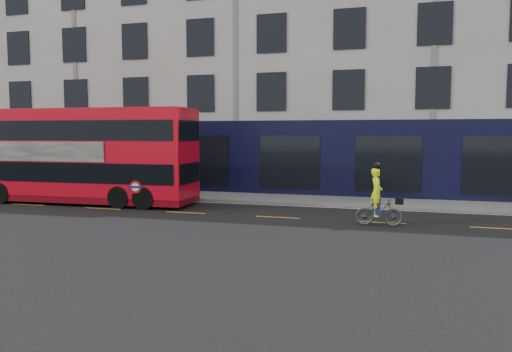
% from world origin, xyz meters
% --- Properties ---
extents(ground, '(120.00, 120.00, 0.00)m').
position_xyz_m(ground, '(0.00, 0.00, 0.00)').
color(ground, black).
rests_on(ground, ground).
extents(pavement, '(60.00, 3.00, 0.12)m').
position_xyz_m(pavement, '(0.00, 6.50, 0.06)').
color(pavement, slate).
rests_on(pavement, ground).
extents(kerb, '(60.00, 0.12, 0.13)m').
position_xyz_m(kerb, '(0.00, 5.00, 0.07)').
color(kerb, slate).
rests_on(kerb, ground).
extents(building_terrace, '(50.00, 10.07, 15.00)m').
position_xyz_m(building_terrace, '(0.00, 12.94, 7.49)').
color(building_terrace, beige).
rests_on(building_terrace, ground).
extents(road_edge_line, '(58.00, 0.10, 0.01)m').
position_xyz_m(road_edge_line, '(0.00, 4.70, 0.00)').
color(road_edge_line, silver).
rests_on(road_edge_line, ground).
extents(lane_dashes, '(58.00, 0.12, 0.01)m').
position_xyz_m(lane_dashes, '(0.00, 1.50, 0.00)').
color(lane_dashes, orange).
rests_on(lane_dashes, ground).
extents(bus, '(11.19, 2.95, 4.47)m').
position_xyz_m(bus, '(-5.91, 2.73, 2.29)').
color(bus, red).
rests_on(bus, ground).
extents(cyclist, '(1.70, 0.67, 2.31)m').
position_xyz_m(cyclist, '(7.92, 0.78, 0.78)').
color(cyclist, '#45474A').
rests_on(cyclist, ground).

